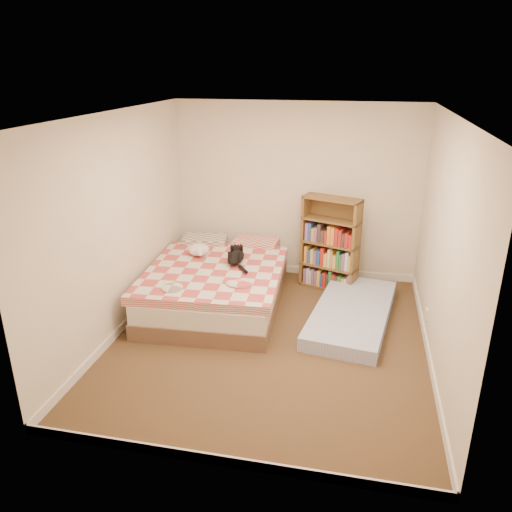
% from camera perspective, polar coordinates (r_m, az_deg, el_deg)
% --- Properties ---
extents(room, '(3.51, 4.01, 2.51)m').
position_cam_1_polar(room, '(5.32, 1.72, 1.77)').
color(room, '#45331D').
rests_on(room, ground).
extents(bed, '(1.78, 2.36, 0.61)m').
position_cam_1_polar(bed, '(6.57, -4.34, -3.02)').
color(bed, brown).
rests_on(bed, room).
extents(bookshelf, '(0.87, 0.51, 1.31)m').
position_cam_1_polar(bookshelf, '(6.98, 8.38, 0.26)').
color(bookshelf, brown).
rests_on(bookshelf, room).
extents(floor_mattress, '(1.13, 2.01, 0.17)m').
position_cam_1_polar(floor_mattress, '(6.30, 10.91, -6.44)').
color(floor_mattress, '#7C93CF').
rests_on(floor_mattress, room).
extents(black_cat, '(0.28, 0.74, 0.17)m').
position_cam_1_polar(black_cat, '(6.48, -2.21, -0.03)').
color(black_cat, black).
rests_on(black_cat, bed).
extents(white_dog, '(0.36, 0.38, 0.15)m').
position_cam_1_polar(white_dog, '(6.74, -6.49, 0.70)').
color(white_dog, white).
rests_on(white_dog, bed).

